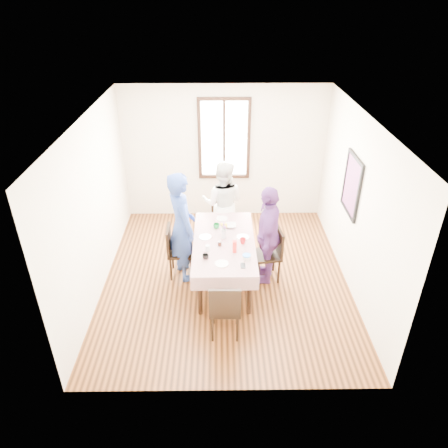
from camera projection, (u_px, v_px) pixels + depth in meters
The scene contains 31 objects.
ground at pixel (226, 277), 7.05m from camera, with size 4.50×4.50×0.00m, color #321B0B.
back_wall at pixel (224, 153), 8.31m from camera, with size 4.00×4.00×0.00m, color beige.
right_wall at pixel (357, 205), 6.39m from camera, with size 4.50×4.50×0.00m, color beige.
window_frame at pixel (224, 139), 8.14m from camera, with size 1.02×0.06×1.62m, color black.
window_pane at pixel (224, 139), 8.15m from camera, with size 0.90×0.02×1.50m, color white.
art_poster at pixel (352, 185), 6.55m from camera, with size 0.04×0.76×0.96m, color red.
dining_table at pixel (224, 261), 6.80m from camera, with size 0.84×1.76×0.75m, color black.
tablecloth at pixel (224, 241), 6.61m from camera, with size 0.96×1.88×0.01m, color #5C0A17.
chair_left at pixel (181, 252), 6.90m from camera, with size 0.42×0.42×0.91m, color black.
chair_right at pixel (267, 255), 6.82m from camera, with size 0.42×0.42×0.91m, color black.
chair_far at pixel (223, 220), 7.81m from camera, with size 0.42×0.42×0.91m, color black.
chair_near at pixel (225, 307), 5.72m from camera, with size 0.42×0.42×0.91m, color black.
person_left at pixel (181, 227), 6.66m from camera, with size 0.68×0.45×1.86m, color navy.
person_far at pixel (223, 204), 7.61m from camera, with size 0.79×0.61×1.62m, color silver.
person_right at pixel (267, 235), 6.63m from camera, with size 0.98×0.41×1.67m, color #613078.
mug_black at pixel (205, 257), 6.17m from camera, with size 0.10×0.10×0.08m, color black.
mug_flag at pixel (243, 241), 6.52m from camera, with size 0.10×0.10×0.09m, color red.
mug_green at pixel (216, 226), 6.93m from camera, with size 0.10×0.10×0.08m, color #0C7226.
serving_bowl at pixel (230, 226), 6.97m from camera, with size 0.20×0.20×0.05m, color white.
juice_carton at pixel (235, 247), 6.29m from camera, with size 0.06×0.06×0.19m, color red.
butter_tub at pixel (247, 257), 6.17m from camera, with size 0.12×0.12×0.06m, color white.
jam_jar at pixel (220, 243), 6.47m from camera, with size 0.06×0.06×0.08m, color black.
drinking_glass at pixel (208, 248), 6.34m from camera, with size 0.07×0.07×0.10m, color silver.
smartphone at pixel (243, 266), 6.03m from camera, with size 0.07×0.14×0.01m, color black.
flower_vase at pixel (224, 234), 6.65m from camera, with size 0.08×0.08×0.15m, color silver.
plate_left at pixel (205, 237), 6.70m from camera, with size 0.20×0.20×0.01m, color white.
plate_right at pixel (243, 237), 6.69m from camera, with size 0.20×0.20×0.01m, color white.
plate_far at pixel (222, 219), 7.22m from camera, with size 0.20×0.20×0.01m, color white.
plate_near at pixel (222, 264), 6.07m from camera, with size 0.20×0.20×0.01m, color white.
butter_lid at pixel (247, 255), 6.15m from camera, with size 0.12×0.12×0.01m, color blue.
flower_bunch at pixel (224, 227), 6.59m from camera, with size 0.09×0.09×0.10m, color yellow, non-canonical shape.
Camera 1 is at (-0.10, -5.64, 4.31)m, focal length 33.60 mm.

